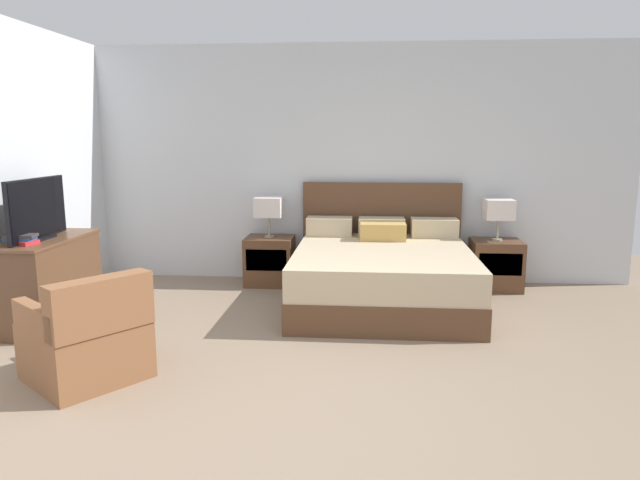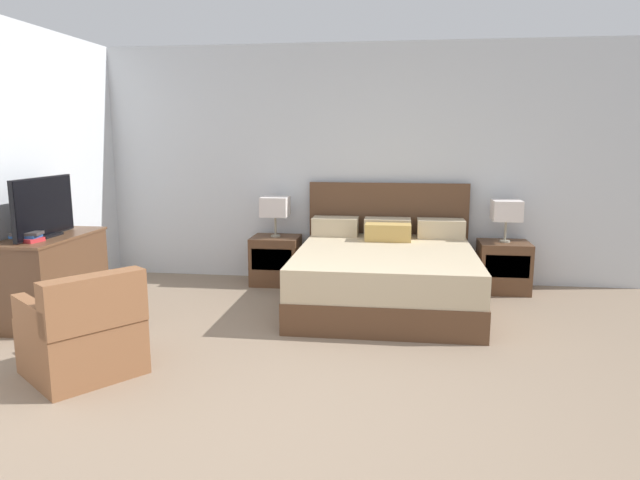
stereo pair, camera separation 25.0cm
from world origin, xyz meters
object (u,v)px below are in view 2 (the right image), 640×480
book_red_cover (29,240)px  book_small_top (27,233)px  table_lamp_right (507,211)px  book_blue_cover (26,236)px  nightstand_right (503,267)px  armchair_by_window (84,336)px  tv (44,208)px  nightstand_left (276,260)px  dresser (53,276)px  bed (385,274)px  table_lamp_left (275,207)px

book_red_cover → book_small_top: book_small_top is taller
table_lamp_right → book_red_cover: bearing=-156.6°
book_blue_cover → table_lamp_right: bearing=23.3°
nightstand_right → book_blue_cover: 4.67m
book_small_top → nightstand_right: bearing=23.3°
book_red_cover → armchair_by_window: 1.35m
nightstand_right → tv: (-4.25, -1.57, 0.76)m
book_small_top → armchair_by_window: book_small_top is taller
armchair_by_window → nightstand_left: bearing=73.3°
table_lamp_right → dresser: table_lamp_right is taller
tv → bed: bearing=16.7°
dresser → book_small_top: bearing=-90.0°
bed → nightstand_right: (1.25, 0.67, -0.05)m
bed → nightstand_right: bed is taller
bed → book_red_cover: size_ratio=10.27×
bed → nightstand_left: size_ratio=3.65×
nightstand_right → tv: bearing=-159.7°
nightstand_left → tv: tv is taller
table_lamp_left → book_small_top: table_lamp_left is taller
table_lamp_right → book_blue_cover: 4.64m
bed → table_lamp_right: 1.53m
nightstand_right → armchair_by_window: armchair_by_window is taller
nightstand_left → book_blue_cover: bearing=-133.9°
bed → book_blue_cover: bearing=-159.0°
table_lamp_right → book_red_cover: size_ratio=2.34×
bed → book_blue_cover: bed is taller
bed → table_lamp_left: size_ratio=4.38×
nightstand_right → table_lamp_left: (-2.50, 0.00, 0.61)m
dresser → book_blue_cover: book_blue_cover is taller
armchair_by_window → dresser: bearing=129.8°
bed → table_lamp_left: bearing=151.7°
nightstand_right → table_lamp_left: bearing=180.0°
book_small_top → armchair_by_window: size_ratio=0.24×
tv → book_red_cover: bearing=-86.7°
table_lamp_right → dresser: (-4.25, -1.53, -0.48)m
dresser → book_small_top: book_small_top is taller
table_lamp_left → book_blue_cover: size_ratio=2.05×
nightstand_right → book_blue_cover: size_ratio=2.46×
nightstand_right → tv: tv is taller
nightstand_left → armchair_by_window: armchair_by_window is taller
bed → book_red_cover: bed is taller
tv → book_red_cover: size_ratio=4.37×
bed → book_blue_cover: (-3.01, -1.16, 0.51)m
nightstand_left → table_lamp_right: table_lamp_right is taller
nightstand_left → dresser: bearing=-138.9°
bed → table_lamp_left: (-1.25, 0.67, 0.56)m
table_lamp_left → table_lamp_right: 2.50m
table_lamp_left → book_blue_cover: (-1.76, -1.83, -0.05)m
bed → armchair_by_window: bed is taller
book_red_cover → armchair_by_window: book_red_cover is taller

